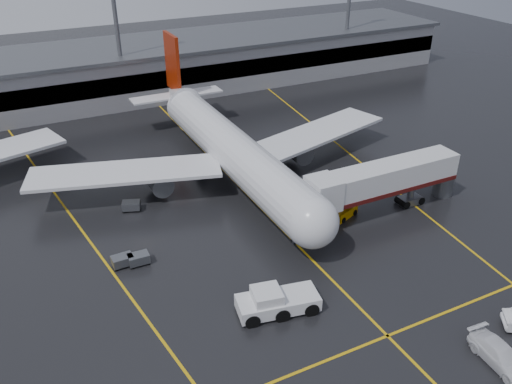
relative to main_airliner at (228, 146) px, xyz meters
name	(u,v)px	position (x,y,z in m)	size (l,w,h in m)	color
ground	(264,211)	(0.00, -9.70, -4.21)	(220.00, 220.00, 0.00)	black
apron_line_centre	(264,211)	(0.00, -9.70, -4.20)	(0.25, 90.00, 0.02)	gold
apron_line_stop	(387,336)	(0.00, -31.70, -4.20)	(60.00, 0.25, 0.02)	gold
apron_line_left	(68,211)	(-20.00, 0.30, -4.20)	(0.25, 70.00, 0.02)	gold
apron_line_right	(344,149)	(18.00, 0.30, -4.20)	(0.25, 70.00, 0.02)	gold
terminal	(143,68)	(0.00, 38.23, 0.11)	(122.00, 19.00, 8.60)	gray
light_mast_mid	(116,19)	(-5.00, 32.30, 10.27)	(3.00, 1.20, 25.45)	#595B60
main_airliner	(228,146)	(0.00, 0.00, 0.00)	(48.80, 45.60, 14.10)	silver
jet_bridge	(385,181)	(11.87, -15.70, -0.28)	(19.90, 3.40, 6.05)	silver
pushback_tractor	(276,302)	(-6.76, -24.98, -3.21)	(7.42, 4.17, 2.51)	silver
belt_loader	(344,212)	(7.53, -14.65, -3.68)	(3.68, 2.56, 2.15)	#C68404
service_van_b	(501,355)	(5.78, -37.79, -3.40)	(2.26, 5.55, 1.61)	white
baggage_cart_a	(139,259)	(-15.43, -13.10, -3.58)	(2.03, 1.35, 1.12)	#595B60
baggage_cart_b	(122,260)	(-16.90, -12.68, -3.58)	(2.05, 1.38, 1.12)	#595B60
baggage_cart_c	(131,205)	(-13.40, -2.73, -3.58)	(2.33, 1.93, 1.12)	#595B60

